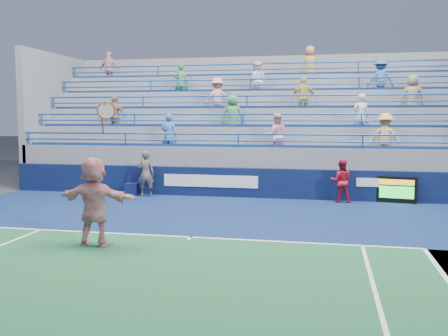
% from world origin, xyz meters
% --- Properties ---
extents(ground, '(120.00, 120.00, 0.00)m').
position_xyz_m(ground, '(0.00, 0.00, 0.00)').
color(ground, '#333538').
extents(sponsor_wall, '(18.00, 0.32, 1.10)m').
position_xyz_m(sponsor_wall, '(0.00, 6.50, 0.55)').
color(sponsor_wall, '#0A0F39').
rests_on(sponsor_wall, ground).
extents(bleacher_stand, '(18.00, 5.60, 6.13)m').
position_xyz_m(bleacher_stand, '(0.01, 10.27, 1.55)').
color(bleacher_stand, slate).
rests_on(bleacher_stand, ground).
extents(serve_speed_board, '(1.35, 0.36, 0.93)m').
position_xyz_m(serve_speed_board, '(5.66, 6.30, 0.47)').
color(serve_speed_board, black).
rests_on(serve_speed_board, ground).
extents(judge_chair, '(0.53, 0.53, 0.84)m').
position_xyz_m(judge_chair, '(-4.01, 6.10, 0.27)').
color(judge_chair, '#0C133C').
rests_on(judge_chair, ground).
extents(tennis_player, '(1.98, 0.78, 3.34)m').
position_xyz_m(tennis_player, '(-1.98, -1.15, 1.05)').
color(tennis_player, white).
rests_on(tennis_player, ground).
extents(line_judge, '(0.74, 0.60, 1.75)m').
position_xyz_m(line_judge, '(-3.39, 5.93, 0.87)').
color(line_judge, '#15163B').
rests_on(line_judge, ground).
extents(ball_girl, '(0.74, 0.57, 1.51)m').
position_xyz_m(ball_girl, '(3.77, 6.06, 0.76)').
color(ball_girl, '#AF1428').
rests_on(ball_girl, ground).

